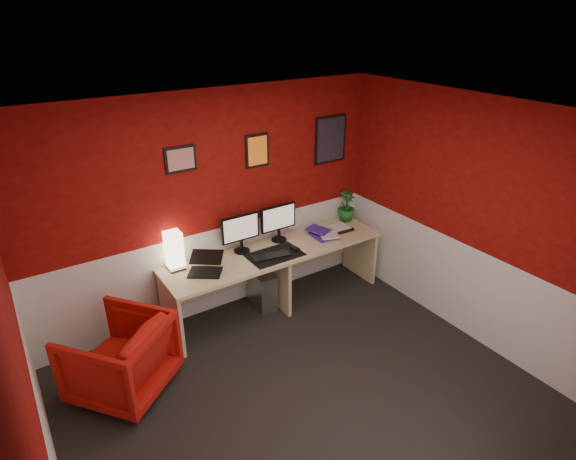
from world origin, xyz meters
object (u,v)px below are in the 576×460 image
object	(u,v)px
pc_tower	(261,288)
laptop	(205,264)
monitor_right	(279,218)
potted_plant	(346,206)
shoji_lamp	(174,252)
desk	(276,278)
armchair	(120,357)
zen_tray	(337,229)
monitor_left	(241,228)

from	to	relation	value
pc_tower	laptop	bearing A→B (deg)	-165.58
monitor_right	pc_tower	distance (m)	0.86
potted_plant	shoji_lamp	bearing A→B (deg)	179.58
desk	armchair	size ratio (longest dim) A/B	3.22
desk	potted_plant	world-z (taller)	potted_plant
monitor_right	pc_tower	bearing A→B (deg)	-164.68
laptop	potted_plant	xyz separation A→B (m)	(2.05, 0.24, 0.08)
shoji_lamp	laptop	world-z (taller)	shoji_lamp
laptop	zen_tray	distance (m)	1.78
laptop	monitor_left	world-z (taller)	monitor_left
monitor_left	armchair	distance (m)	1.78
pc_tower	desk	bearing A→B (deg)	-31.05
shoji_lamp	armchair	size ratio (longest dim) A/B	0.50
laptop	monitor_left	distance (m)	0.61
monitor_left	armchair	world-z (taller)	monitor_left
potted_plant	laptop	bearing A→B (deg)	-173.42
potted_plant	armchair	xyz separation A→B (m)	(-3.07, -0.59, -0.56)
desk	laptop	distance (m)	1.00
pc_tower	monitor_left	bearing A→B (deg)	161.90
shoji_lamp	pc_tower	xyz separation A→B (m)	(0.94, -0.12, -0.70)
monitor_left	monitor_right	xyz separation A→B (m)	(0.50, 0.01, 0.00)
monitor_left	pc_tower	size ratio (longest dim) A/B	1.29
armchair	laptop	bearing A→B (deg)	160.60
laptop	shoji_lamp	bearing A→B (deg)	165.88
monitor_left	zen_tray	distance (m)	1.27
monitor_left	potted_plant	size ratio (longest dim) A/B	1.49
desk	monitor_left	size ratio (longest dim) A/B	4.48
shoji_lamp	pc_tower	world-z (taller)	shoji_lamp
shoji_lamp	pc_tower	bearing A→B (deg)	-7.05
armchair	monitor_right	bearing A→B (deg)	157.08
shoji_lamp	laptop	xyz separation A→B (m)	(0.21, -0.25, -0.09)
pc_tower	shoji_lamp	bearing A→B (deg)	176.67
potted_plant	pc_tower	distance (m)	1.50
monitor_right	desk	bearing A→B (deg)	-130.79
shoji_lamp	zen_tray	distance (m)	2.00
zen_tray	monitor_right	bearing A→B (deg)	168.21
armchair	pc_tower	bearing A→B (deg)	157.14
desk	shoji_lamp	size ratio (longest dim) A/B	6.50
zen_tray	pc_tower	distance (m)	1.17
shoji_lamp	monitor_left	bearing A→B (deg)	-3.14
monitor_left	potted_plant	world-z (taller)	monitor_left
pc_tower	zen_tray	bearing A→B (deg)	-0.05
shoji_lamp	laptop	bearing A→B (deg)	-49.78
zen_tray	pc_tower	xyz separation A→B (m)	(-1.05, 0.07, -0.52)
shoji_lamp	zen_tray	size ratio (longest dim) A/B	1.14
monitor_right	armchair	size ratio (longest dim) A/B	0.72
desk	armchair	world-z (taller)	armchair
monitor_right	zen_tray	size ratio (longest dim) A/B	1.66
pc_tower	armchair	xyz separation A→B (m)	(-1.74, -0.49, 0.14)
zen_tray	armchair	bearing A→B (deg)	-171.38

